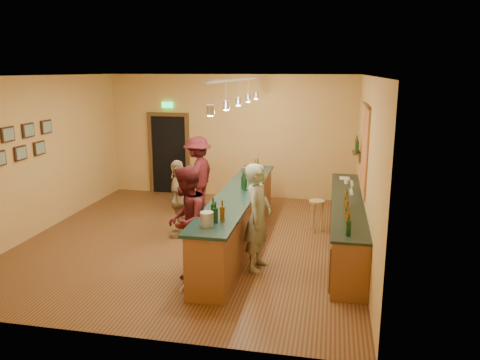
% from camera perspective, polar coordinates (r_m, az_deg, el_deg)
% --- Properties ---
extents(floor, '(7.00, 7.00, 0.00)m').
position_cam_1_polar(floor, '(9.43, -5.73, -7.29)').
color(floor, '#542818').
rests_on(floor, ground).
extents(ceiling, '(6.50, 7.00, 0.02)m').
position_cam_1_polar(ceiling, '(8.84, -6.22, 12.53)').
color(ceiling, silver).
rests_on(ceiling, wall_back).
extents(wall_back, '(6.50, 0.02, 3.20)m').
position_cam_1_polar(wall_back, '(12.34, -1.18, 5.33)').
color(wall_back, '#DA9451').
rests_on(wall_back, floor).
extents(wall_front, '(6.50, 0.02, 3.20)m').
position_cam_1_polar(wall_front, '(5.84, -16.10, -4.18)').
color(wall_front, '#DA9451').
rests_on(wall_front, floor).
extents(wall_left, '(0.02, 7.00, 3.20)m').
position_cam_1_polar(wall_left, '(10.42, -23.33, 2.78)').
color(wall_left, '#DA9451').
rests_on(wall_left, floor).
extents(wall_right, '(0.02, 7.00, 3.20)m').
position_cam_1_polar(wall_right, '(8.63, 15.14, 1.43)').
color(wall_right, '#DA9451').
rests_on(wall_right, floor).
extents(doorway, '(1.15, 0.09, 2.48)m').
position_cam_1_polar(doorway, '(12.86, -8.62, 3.37)').
color(doorway, black).
rests_on(doorway, wall_back).
extents(tapestry, '(0.03, 1.40, 1.60)m').
position_cam_1_polar(tapestry, '(8.97, 14.95, 3.51)').
color(tapestry, '#A92B21').
rests_on(tapestry, wall_right).
extents(bottle_shelf, '(0.17, 0.55, 0.54)m').
position_cam_1_polar(bottle_shelf, '(10.48, 14.09, 3.88)').
color(bottle_shelf, '#533919').
rests_on(bottle_shelf, wall_right).
extents(picture_grid, '(0.06, 2.20, 0.70)m').
position_cam_1_polar(picture_grid, '(9.75, -25.78, 3.98)').
color(picture_grid, '#382111').
rests_on(picture_grid, wall_left).
extents(back_counter, '(0.60, 4.55, 1.27)m').
position_cam_1_polar(back_counter, '(9.07, 12.88, -5.16)').
color(back_counter, brown).
rests_on(back_counter, floor).
extents(tasting_bar, '(0.74, 5.10, 1.38)m').
position_cam_1_polar(tasting_bar, '(9.02, -0.21, -4.12)').
color(tasting_bar, brown).
rests_on(tasting_bar, floor).
extents(pendant_track, '(0.11, 4.60, 0.50)m').
position_cam_1_polar(pendant_track, '(8.61, -0.21, 11.15)').
color(pendant_track, silver).
rests_on(pendant_track, ceiling).
extents(bartender, '(0.53, 0.72, 1.82)m').
position_cam_1_polar(bartender, '(7.83, 2.20, -4.54)').
color(bartender, gray).
rests_on(bartender, floor).
extents(customer_a, '(0.73, 0.91, 1.82)m').
position_cam_1_polar(customer_a, '(7.65, -6.55, -5.04)').
color(customer_a, '#59191E').
rests_on(customer_a, floor).
extents(customer_b, '(0.46, 0.95, 1.58)m').
position_cam_1_polar(customer_b, '(9.47, -7.50, -2.24)').
color(customer_b, '#997A51').
rests_on(customer_b, floor).
extents(customer_c, '(0.86, 1.26, 1.80)m').
position_cam_1_polar(customer_c, '(11.07, -5.15, 0.69)').
color(customer_c, '#59191E').
rests_on(customer_c, floor).
extents(bar_stool, '(0.33, 0.33, 0.67)m').
position_cam_1_polar(bar_stool, '(9.83, 9.33, -3.29)').
color(bar_stool, '#9F8148').
rests_on(bar_stool, floor).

